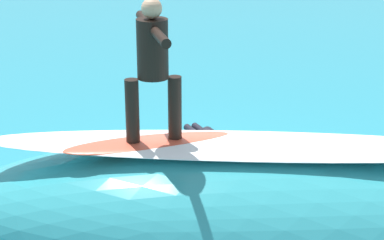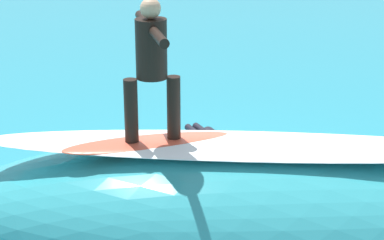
# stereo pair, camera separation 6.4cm
# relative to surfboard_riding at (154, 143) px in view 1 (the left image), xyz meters

# --- Properties ---
(ground_plane) EXTENTS (120.00, 120.00, 0.00)m
(ground_plane) POSITION_rel_surfboard_riding_xyz_m (-1.09, -2.40, -1.80)
(ground_plane) COLOR teal
(wave_crest) EXTENTS (7.68, 4.20, 1.75)m
(wave_crest) POSITION_rel_surfboard_riding_xyz_m (-1.03, 0.22, -0.92)
(wave_crest) COLOR teal
(wave_crest) RESTS_ON ground_plane
(wave_foam_lip) EXTENTS (6.24, 2.23, 0.08)m
(wave_foam_lip) POSITION_rel_surfboard_riding_xyz_m (-1.03, 0.22, -0.01)
(wave_foam_lip) COLOR white
(wave_foam_lip) RESTS_ON wave_crest
(surfboard_riding) EXTENTS (2.19, 0.73, 0.09)m
(surfboard_riding) POSITION_rel_surfboard_riding_xyz_m (0.00, 0.00, 0.00)
(surfboard_riding) COLOR #E0563D
(surfboard_riding) RESTS_ON wave_crest
(surfer_riding) EXTENTS (0.66, 1.57, 1.66)m
(surfer_riding) POSITION_rel_surfboard_riding_xyz_m (-0.00, -0.00, 1.01)
(surfer_riding) COLOR black
(surfer_riding) RESTS_ON surfboard_riding
(surfboard_paddling) EXTENTS (1.19, 2.44, 0.07)m
(surfboard_paddling) POSITION_rel_surfboard_riding_xyz_m (-1.48, -3.87, -1.76)
(surfboard_paddling) COLOR #E0563D
(surfboard_paddling) RESTS_ON ground_plane
(surfer_paddling) EXTENTS (0.72, 1.69, 0.31)m
(surfer_paddling) POSITION_rel_surfboard_riding_xyz_m (-1.45, -4.00, -1.59)
(surfer_paddling) COLOR black
(surfer_paddling) RESTS_ON surfboard_paddling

